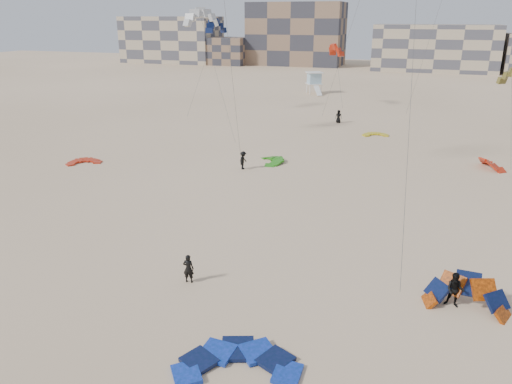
% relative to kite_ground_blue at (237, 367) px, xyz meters
% --- Properties ---
extents(ground, '(320.00, 320.00, 0.00)m').
position_rel_kite_ground_blue_xyz_m(ground, '(-3.53, 2.34, 0.00)').
color(ground, beige).
rests_on(ground, ground).
extents(kite_ground_blue, '(6.32, 6.47, 0.87)m').
position_rel_kite_ground_blue_xyz_m(kite_ground_blue, '(0.00, 0.00, 0.00)').
color(kite_ground_blue, blue).
rests_on(kite_ground_blue, ground).
extents(kite_ground_orange, '(4.48, 4.44, 4.23)m').
position_rel_kite_ground_blue_xyz_m(kite_ground_orange, '(9.42, 8.14, 0.00)').
color(kite_ground_orange, '#F55A0B').
rests_on(kite_ground_orange, ground).
extents(kite_ground_red, '(4.43, 4.46, 0.87)m').
position_rel_kite_ground_blue_xyz_m(kite_ground_red, '(-26.09, 24.12, 0.00)').
color(kite_ground_red, red).
rests_on(kite_ground_red, ground).
extents(kite_ground_green, '(4.64, 4.53, 1.41)m').
position_rel_kite_ground_blue_xyz_m(kite_ground_green, '(-8.12, 30.77, 0.00)').
color(kite_ground_green, '#2F9C1B').
rests_on(kite_ground_green, ground).
extents(kite_ground_red_far, '(4.22, 4.12, 2.88)m').
position_rel_kite_ground_blue_xyz_m(kite_ground_red_far, '(12.98, 35.72, 0.00)').
color(kite_ground_red_far, red).
rests_on(kite_ground_red_far, ground).
extents(kite_ground_yellow, '(3.73, 3.83, 0.55)m').
position_rel_kite_ground_blue_xyz_m(kite_ground_yellow, '(0.60, 46.50, 0.00)').
color(kite_ground_yellow, '#BEC40E').
rests_on(kite_ground_yellow, ground).
extents(kitesurfer_main, '(0.67, 0.49, 1.69)m').
position_rel_kite_ground_blue_xyz_m(kitesurfer_main, '(-5.18, 5.86, 0.85)').
color(kitesurfer_main, black).
rests_on(kitesurfer_main, ground).
extents(kitesurfer_b, '(1.02, 0.85, 1.88)m').
position_rel_kite_ground_blue_xyz_m(kitesurfer_b, '(8.83, 8.09, 0.94)').
color(kitesurfer_b, black).
rests_on(kitesurfer_b, ground).
extents(kitesurfer_c, '(0.78, 1.21, 1.78)m').
position_rel_kite_ground_blue_xyz_m(kitesurfer_c, '(-9.98, 27.45, 0.89)').
color(kitesurfer_c, black).
rests_on(kitesurfer_c, ground).
extents(kitesurfer_e, '(1.02, 0.82, 1.81)m').
position_rel_kite_ground_blue_xyz_m(kitesurfer_e, '(-5.22, 52.83, 0.90)').
color(kitesurfer_e, black).
rests_on(kitesurfer_e, ground).
extents(kite_fly_grey, '(8.78, 7.92, 14.39)m').
position_rel_kite_ground_blue_xyz_m(kite_fly_grey, '(-19.24, 38.82, 13.80)').
color(kite_fly_grey, silver).
rests_on(kite_fly_grey, ground).
extents(kite_fly_olive, '(4.77, 12.71, 8.39)m').
position_rel_kite_ground_blue_xyz_m(kite_fly_olive, '(14.42, 42.53, 8.00)').
color(kite_fly_olive, brown).
rests_on(kite_fly_olive, ground).
extents(kite_fly_navy, '(4.66, 12.46, 12.90)m').
position_rel_kite_ground_blue_xyz_m(kite_fly_navy, '(-24.46, 54.98, 12.56)').
color(kite_fly_navy, '#0F1543').
rests_on(kite_fly_navy, ground).
extents(kite_fly_red, '(5.24, 9.17, 9.41)m').
position_rel_kite_ground_blue_xyz_m(kite_fly_red, '(-8.36, 65.54, 8.88)').
color(kite_fly_red, red).
rests_on(kite_fly_red, ground).
extents(lifeguard_tower_far, '(3.89, 6.05, 4.03)m').
position_rel_kite_ground_blue_xyz_m(lifeguard_tower_far, '(-14.83, 79.43, 2.00)').
color(lifeguard_tower_far, white).
rests_on(lifeguard_tower_far, ground).
extents(condo_west_a, '(30.00, 15.00, 14.00)m').
position_rel_kite_ground_blue_xyz_m(condo_west_a, '(-73.53, 132.34, 7.00)').
color(condo_west_a, tan).
rests_on(condo_west_a, ground).
extents(condo_west_b, '(28.00, 14.00, 18.00)m').
position_rel_kite_ground_blue_xyz_m(condo_west_b, '(-33.53, 136.34, 9.00)').
color(condo_west_b, '#82654E').
rests_on(condo_west_b, ground).
extents(condo_mid, '(32.00, 16.00, 12.00)m').
position_rel_kite_ground_blue_xyz_m(condo_mid, '(6.47, 132.34, 6.00)').
color(condo_mid, tan).
rests_on(condo_mid, ground).
extents(condo_fill_left, '(12.00, 10.00, 8.00)m').
position_rel_kite_ground_blue_xyz_m(condo_fill_left, '(-53.53, 130.34, 4.00)').
color(condo_fill_left, '#82654E').
rests_on(condo_fill_left, ground).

